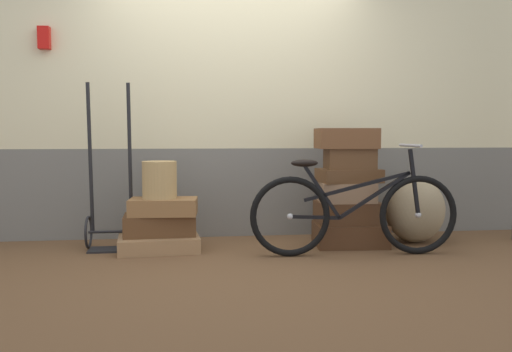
% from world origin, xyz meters
% --- Properties ---
extents(ground, '(9.76, 5.20, 0.06)m').
position_xyz_m(ground, '(0.00, 0.00, -0.03)').
color(ground, brown).
extents(station_building, '(7.76, 0.74, 2.87)m').
position_xyz_m(station_building, '(0.01, 0.85, 1.44)').
color(station_building, slate).
rests_on(station_building, ground).
extents(suitcase_0, '(0.70, 0.48, 0.13)m').
position_xyz_m(suitcase_0, '(-0.64, 0.18, 0.06)').
color(suitcase_0, '#9E754C').
rests_on(suitcase_0, ground).
extents(suitcase_1, '(0.61, 0.38, 0.18)m').
position_xyz_m(suitcase_1, '(-0.63, 0.23, 0.22)').
color(suitcase_1, brown).
rests_on(suitcase_1, suitcase_0).
extents(suitcase_2, '(0.58, 0.36, 0.14)m').
position_xyz_m(suitcase_2, '(-0.60, 0.19, 0.38)').
color(suitcase_2, olive).
rests_on(suitcase_2, suitcase_1).
extents(suitcase_3, '(0.64, 0.46, 0.20)m').
position_xyz_m(suitcase_3, '(1.03, 0.19, 0.10)').
color(suitcase_3, '#4C2D19').
rests_on(suitcase_3, ground).
extents(suitcase_4, '(0.55, 0.38, 0.19)m').
position_xyz_m(suitcase_4, '(1.01, 0.20, 0.30)').
color(suitcase_4, '#4C2D19').
rests_on(suitcase_4, suitcase_3).
extents(suitcase_5, '(0.48, 0.36, 0.17)m').
position_xyz_m(suitcase_5, '(0.99, 0.18, 0.48)').
color(suitcase_5, '#937051').
rests_on(suitcase_5, suitcase_4).
extents(suitcase_6, '(0.55, 0.38, 0.12)m').
position_xyz_m(suitcase_6, '(1.02, 0.20, 0.62)').
color(suitcase_6, brown).
rests_on(suitcase_6, suitcase_5).
extents(suitcase_7, '(0.43, 0.30, 0.18)m').
position_xyz_m(suitcase_7, '(1.02, 0.20, 0.77)').
color(suitcase_7, brown).
rests_on(suitcase_7, suitcase_6).
extents(suitcase_8, '(0.53, 0.40, 0.18)m').
position_xyz_m(suitcase_8, '(0.99, 0.22, 0.95)').
color(suitcase_8, brown).
rests_on(suitcase_8, suitcase_7).
extents(wicker_basket, '(0.29, 0.29, 0.32)m').
position_xyz_m(wicker_basket, '(-0.63, 0.21, 0.60)').
color(wicker_basket, tan).
rests_on(wicker_basket, suitcase_2).
extents(luggage_trolley, '(0.42, 0.36, 1.43)m').
position_xyz_m(luggage_trolley, '(-1.05, 0.34, 0.34)').
color(luggage_trolley, black).
rests_on(luggage_trolley, ground).
extents(burlap_sack, '(0.55, 0.46, 0.60)m').
position_xyz_m(burlap_sack, '(1.66, 0.27, 0.30)').
color(burlap_sack, '#9E8966').
rests_on(burlap_sack, ground).
extents(bicycle, '(1.72, 0.46, 0.91)m').
position_xyz_m(bicycle, '(0.95, -0.18, 0.35)').
color(bicycle, black).
rests_on(bicycle, ground).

